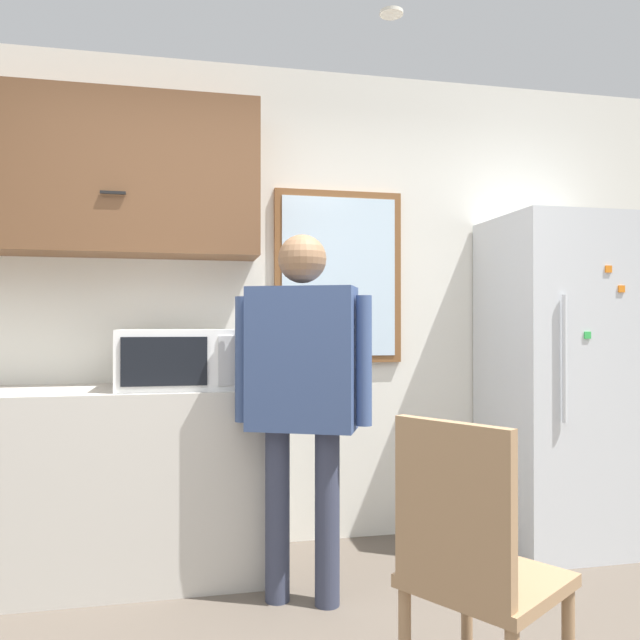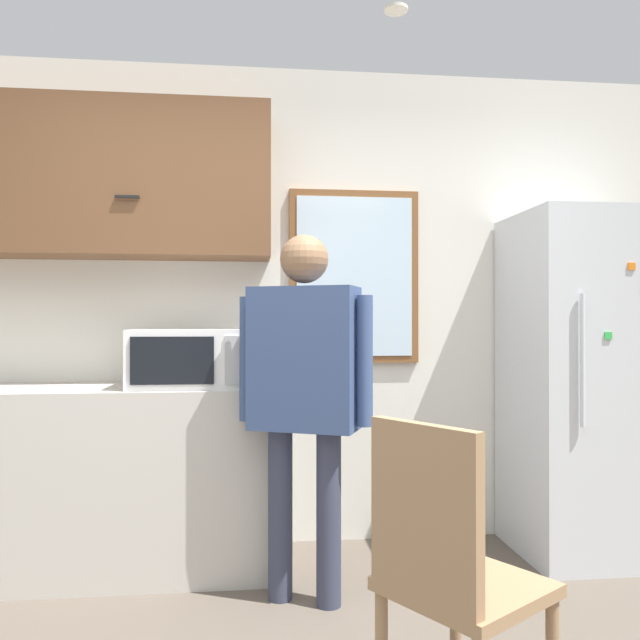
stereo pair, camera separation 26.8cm
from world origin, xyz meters
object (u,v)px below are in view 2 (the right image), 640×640
Objects in this scene: microwave at (188,358)px; refrigerator at (582,383)px; person at (304,377)px; chair at (448,566)px.

refrigerator is (2.10, 0.02, -0.15)m from microwave.
microwave is 0.69m from person.
refrigerator reaches higher than person.
microwave is 0.58× the size of chair.
refrigerator reaches higher than chair.
chair is at bearing -57.11° from microwave.
refrigerator is 1.89m from chair.
person reaches higher than chair.
refrigerator is at bearing -73.80° from chair.
refrigerator reaches higher than microwave.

